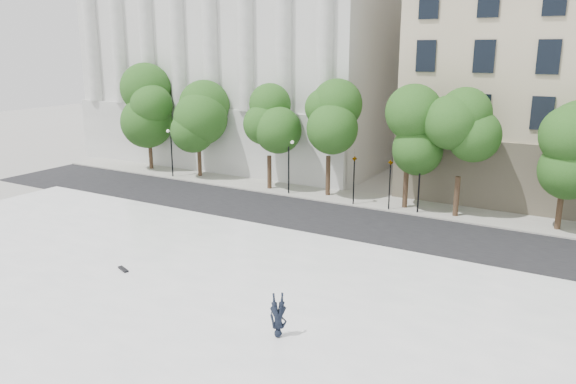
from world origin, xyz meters
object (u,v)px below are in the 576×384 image
person_lying (278,331)px  skateboard (123,269)px  traffic_light_west (355,157)px  traffic_light_east (391,161)px

person_lying → skateboard: bearing=136.2°
skateboard → traffic_light_west: bearing=97.4°
skateboard → person_lying: bearing=11.6°
traffic_light_east → person_lying: size_ratio=2.30×
traffic_light_west → person_lying: size_ratio=2.30×
traffic_light_east → person_lying: traffic_light_east is taller
traffic_light_west → traffic_light_east: (2.74, -0.00, -0.01)m
traffic_light_west → traffic_light_east: 2.74m
traffic_light_west → skateboard: size_ratio=4.79×
person_lying → skateboard: person_lying is taller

